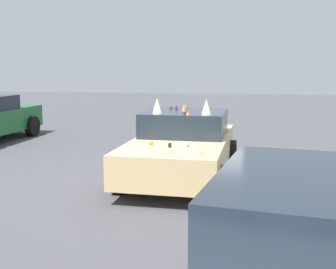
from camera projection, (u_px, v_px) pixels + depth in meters
name	position (u px, v px, depth m)	size (l,w,h in m)	color
ground_plane	(182.00, 177.00, 8.80)	(60.00, 60.00, 0.00)	#47474C
art_car_decorated	(183.00, 145.00, 8.77)	(4.33, 2.15, 1.66)	#D8BC7F
parked_sedan_row_back_far	(326.00, 265.00, 3.26)	(4.49, 2.43, 1.50)	silver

